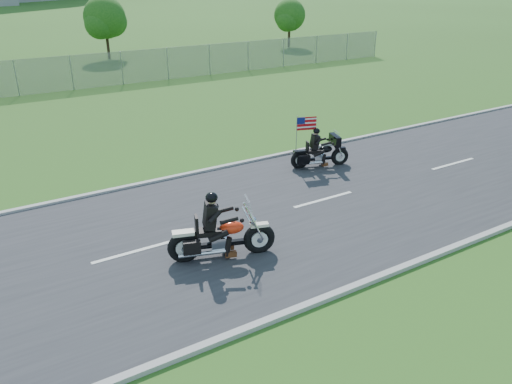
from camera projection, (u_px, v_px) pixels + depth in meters
ground at (207, 233)px, 13.54m from camera, size 420.00×420.00×0.00m
road at (207, 232)px, 13.53m from camera, size 120.00×8.00×0.04m
curb_north at (154, 182)px, 16.68m from camera, size 120.00×0.18×0.12m
curb_south at (292, 312)px, 10.35m from camera, size 120.00×0.18×0.12m
tree_fence_near at (105, 20)px, 38.64m from camera, size 3.52×3.28×4.75m
tree_fence_far at (290, 17)px, 44.76m from camera, size 3.08×2.87×4.20m
motorcycle_lead at (220, 238)px, 12.15m from camera, size 2.61×1.18×1.80m
motorcycle_follow at (320, 154)px, 17.84m from camera, size 2.14×1.03×1.83m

